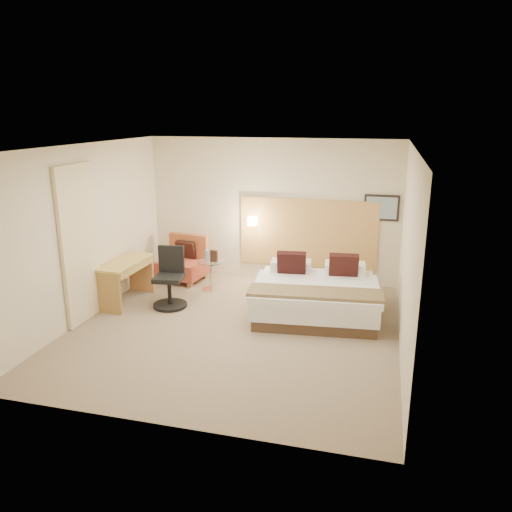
% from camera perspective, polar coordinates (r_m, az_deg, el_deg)
% --- Properties ---
extents(floor, '(4.80, 5.00, 0.02)m').
position_cam_1_polar(floor, '(7.63, -2.44, -8.37)').
color(floor, '#816E57').
rests_on(floor, ground).
extents(ceiling, '(4.80, 5.00, 0.02)m').
position_cam_1_polar(ceiling, '(6.96, -2.71, 12.47)').
color(ceiling, white).
rests_on(ceiling, floor).
extents(wall_back, '(4.80, 0.02, 2.70)m').
position_cam_1_polar(wall_back, '(9.54, 1.85, 5.24)').
color(wall_back, beige).
rests_on(wall_back, floor).
extents(wall_front, '(4.80, 0.02, 2.70)m').
position_cam_1_polar(wall_front, '(4.94, -11.12, -5.57)').
color(wall_front, beige).
rests_on(wall_front, floor).
extents(wall_left, '(0.02, 5.00, 2.70)m').
position_cam_1_polar(wall_left, '(8.19, -18.93, 2.55)').
color(wall_left, beige).
rests_on(wall_left, floor).
extents(wall_right, '(0.02, 5.00, 2.70)m').
position_cam_1_polar(wall_right, '(6.88, 16.99, 0.24)').
color(wall_right, beige).
rests_on(wall_right, floor).
extents(headboard_panel, '(2.60, 0.04, 1.30)m').
position_cam_1_polar(headboard_panel, '(9.46, 5.92, 2.60)').
color(headboard_panel, tan).
rests_on(headboard_panel, wall_back).
extents(art_frame, '(0.62, 0.03, 0.47)m').
position_cam_1_polar(art_frame, '(9.26, 14.15, 5.38)').
color(art_frame, black).
rests_on(art_frame, wall_back).
extents(art_canvas, '(0.54, 0.01, 0.39)m').
position_cam_1_polar(art_canvas, '(9.24, 14.15, 5.35)').
color(art_canvas, '#768EA3').
rests_on(art_canvas, wall_back).
extents(lamp_arm, '(0.02, 0.12, 0.02)m').
position_cam_1_polar(lamp_arm, '(9.58, -0.33, 4.07)').
color(lamp_arm, silver).
rests_on(lamp_arm, wall_back).
extents(lamp_shade, '(0.15, 0.15, 0.15)m').
position_cam_1_polar(lamp_shade, '(9.52, -0.42, 4.00)').
color(lamp_shade, '#FFEDC6').
rests_on(lamp_shade, wall_back).
extents(curtain, '(0.06, 0.90, 2.42)m').
position_cam_1_polar(curtain, '(7.99, -19.51, 1.21)').
color(curtain, beige).
rests_on(curtain, wall_left).
extents(bottle_a, '(0.07, 0.07, 0.20)m').
position_cam_1_polar(bottle_a, '(9.13, -5.61, 0.13)').
color(bottle_a, '#9BD3EF').
rests_on(bottle_a, side_table).
extents(bottle_b, '(0.07, 0.07, 0.20)m').
position_cam_1_polar(bottle_b, '(9.11, -5.15, 0.11)').
color(bottle_b, '#88A2D2').
rests_on(bottle_b, side_table).
extents(menu_folder, '(0.13, 0.07, 0.22)m').
position_cam_1_polar(menu_folder, '(9.02, -4.82, 0.01)').
color(menu_folder, '#361E16').
rests_on(menu_folder, side_table).
extents(bed, '(2.12, 2.08, 0.95)m').
position_cam_1_polar(bed, '(8.16, 6.87, -4.35)').
color(bed, '#442F22').
rests_on(bed, floor).
extents(lounge_chair, '(0.90, 0.82, 0.86)m').
position_cam_1_polar(lounge_chair, '(9.75, -8.27, -0.78)').
color(lounge_chair, tan).
rests_on(lounge_chair, floor).
extents(side_table, '(0.56, 0.56, 0.55)m').
position_cam_1_polar(side_table, '(9.16, -5.17, -2.04)').
color(side_table, white).
rests_on(side_table, floor).
extents(desk, '(0.58, 1.19, 0.73)m').
position_cam_1_polar(desk, '(8.74, -14.69, -1.55)').
color(desk, tan).
rests_on(desk, floor).
extents(desk_chair, '(0.64, 0.64, 1.00)m').
position_cam_1_polar(desk_chair, '(8.46, -9.81, -3.00)').
color(desk_chair, black).
rests_on(desk_chair, floor).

